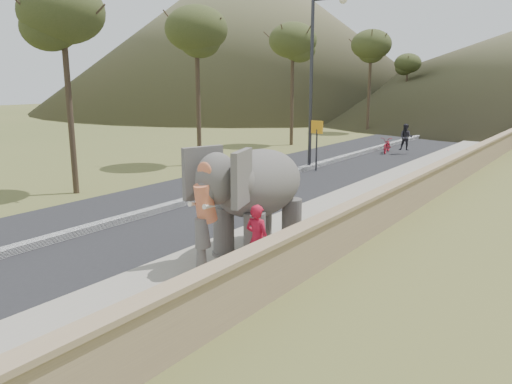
{
  "coord_description": "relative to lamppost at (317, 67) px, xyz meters",
  "views": [
    {
      "loc": [
        6.82,
        -5.44,
        4.26
      ],
      "look_at": [
        0.2,
        3.83,
        1.7
      ],
      "focal_mm": 35.0,
      "sensor_mm": 36.0,
      "label": 1
    }
  ],
  "objects": [
    {
      "name": "motorcyclist",
      "position": [
        1.12,
        7.56,
        -4.19
      ],
      "size": [
        2.03,
        1.93,
        1.8
      ],
      "color": "maroon",
      "rests_on": "ground"
    },
    {
      "name": "median",
      "position": [
        -0.31,
        -5.57,
        -4.76
      ],
      "size": [
        0.35,
        120.0,
        0.22
      ],
      "primitive_type": "cube",
      "color": "black",
      "rests_on": "ground"
    },
    {
      "name": "elephant_and_man",
      "position": [
        4.71,
        -11.37,
        -3.42
      ],
      "size": [
        2.15,
        3.64,
        2.63
      ],
      "color": "#67625D",
      "rests_on": "ground"
    },
    {
      "name": "signboard",
      "position": [
        0.19,
        -0.22,
        -3.23
      ],
      "size": [
        0.6,
        0.08,
        2.4
      ],
      "color": "#2D2D33",
      "rests_on": "ground"
    },
    {
      "name": "road",
      "position": [
        -0.31,
        -5.57,
        -4.86
      ],
      "size": [
        7.0,
        120.0,
        0.03
      ],
      "primitive_type": "cube",
      "color": "black",
      "rests_on": "ground"
    },
    {
      "name": "walkway",
      "position": [
        4.69,
        -5.57,
        -4.8
      ],
      "size": [
        3.0,
        120.0,
        0.15
      ],
      "primitive_type": "cube",
      "color": "#9E9687",
      "rests_on": "ground"
    },
    {
      "name": "parapet",
      "position": [
        6.34,
        -5.57,
        -4.32
      ],
      "size": [
        0.3,
        120.0,
        1.1
      ],
      "primitive_type": "cube",
      "color": "tan",
      "rests_on": "ground"
    },
    {
      "name": "lamppost",
      "position": [
        0.0,
        0.0,
        0.0
      ],
      "size": [
        1.76,
        0.36,
        8.0
      ],
      "color": "#2D2C31",
      "rests_on": "ground"
    },
    {
      "name": "hill_left",
      "position": [
        -33.31,
        39.43,
        6.13
      ],
      "size": [
        60.0,
        60.0,
        22.0
      ],
      "primitive_type": "cone",
      "color": "brown",
      "rests_on": "ground"
    },
    {
      "name": "ground",
      "position": [
        4.69,
        -15.57,
        -4.87
      ],
      "size": [
        160.0,
        160.0,
        0.0
      ],
      "primitive_type": "plane",
      "color": "olive",
      "rests_on": "ground"
    },
    {
      "name": "trees",
      "position": [
        5.76,
        11.42,
        -1.06
      ],
      "size": [
        48.42,
        44.18,
        8.45
      ],
      "color": "#473828",
      "rests_on": "ground"
    }
  ]
}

